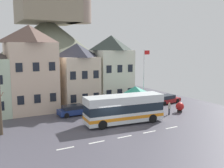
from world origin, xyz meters
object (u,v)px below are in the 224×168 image
Objects in this scene: townhouse_02 at (77,75)px; parked_car_02 at (133,104)px; pedestrian_01 at (152,106)px; bare_tree_00 at (0,106)px; transit_bus at (124,109)px; parked_car_00 at (74,110)px; public_bench at (131,105)px; pedestrian_00 at (169,108)px; townhouse_01 at (30,68)px; hilltop_castle at (49,50)px; harbour_buoy at (180,107)px; parked_car_01 at (166,99)px; bus_shelter at (135,91)px; flagpole at (144,76)px; townhouse_03 at (111,69)px.

townhouse_02 reaches higher than parked_car_02.
townhouse_02 is 11.85m from pedestrian_01.
bare_tree_00 is at bearing 178.93° from pedestrian_01.
parked_car_00 is at bearing 127.92° from transit_bus.
pedestrian_00 is at bearing -63.34° from public_bench.
townhouse_01 is 8.58m from parked_car_00.
townhouse_02 is 9.16m from parked_car_02.
hilltop_castle is 28.73× the size of harbour_buoy.
parked_car_01 is (11.31, 5.84, -0.99)m from transit_bus.
townhouse_02 is at bearing 135.95° from harbour_buoy.
bus_shelter reaches higher than parked_car_00.
townhouse_02 reaches higher than flagpole.
parked_car_02 is (8.87, -0.28, -0.03)m from parked_car_00.
townhouse_01 reaches higher than bus_shelter.
pedestrian_01 is at bearing -80.83° from hilltop_castle.
harbour_buoy is (4.61, -4.92, 0.28)m from public_bench.
parked_car_02 is 4.39m from flagpole.
hilltop_castle reaches higher than transit_bus.
pedestrian_00 is 2.22m from pedestrian_01.
townhouse_02 is 11.31m from transit_bus.
flagpole is (7.50, -6.26, 0.11)m from townhouse_02.
harbour_buoy is 0.25× the size of bare_tree_00.
townhouse_01 reaches higher than pedestrian_01.
hilltop_castle is at bearing 104.68° from parked_car_02.
townhouse_02 is at bearing -95.13° from hilltop_castle.
harbour_buoy is at bearing -46.16° from parked_car_02.
townhouse_02 reaches higher than parked_car_00.
townhouse_03 is 23.52m from hilltop_castle.
bus_shelter is 0.84× the size of parked_car_00.
hilltop_castle is at bearing 84.87° from townhouse_02.
parked_car_00 is at bearing 176.48° from public_bench.
bare_tree_00 is (-18.52, 0.35, 2.00)m from pedestrian_01.
pedestrian_01 reaches higher than pedestrian_00.
parked_car_02 is (-6.25, -0.09, -0.02)m from parked_car_01.
transit_bus is at bearing -129.25° from public_bench.
parked_car_02 is (1.21, 2.26, -2.33)m from bus_shelter.
transit_bus is (-0.61, -33.69, -6.46)m from hilltop_castle.
bus_shelter is 0.77× the size of parked_car_01.
pedestrian_01 is at bearing -50.56° from townhouse_02.
parked_car_00 is at bearing -150.00° from townhouse_03.
parked_car_00 is 8.33m from public_bench.
bare_tree_00 is at bearing 174.02° from pedestrian_00.
bus_shelter is 6.40m from harbour_buoy.
townhouse_02 is at bearing 61.55° from parked_car_00.
townhouse_03 reaches higher than parked_car_01.
hilltop_castle is 34.38m from bare_tree_00.
pedestrian_00 is at bearing -174.11° from harbour_buoy.
transit_bus is at bearing -55.30° from townhouse_01.
parked_car_01 is 3.45× the size of harbour_buoy.
bare_tree_00 is (-18.87, -2.09, -1.84)m from flagpole.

